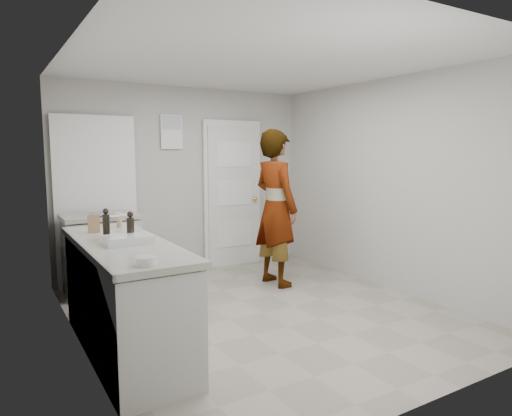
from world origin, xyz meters
TOP-DOWN VIEW (x-y plane):
  - ground at (0.00, 0.00)m, footprint 4.00×4.00m
  - room_shell at (-0.17, 1.95)m, footprint 4.00×4.00m
  - main_counter at (-1.45, -0.20)m, footprint 0.64×1.96m
  - side_counter at (-1.25, 1.55)m, footprint 0.84×0.61m
  - person at (0.68, 0.80)m, footprint 0.51×0.73m
  - cake_mix_box at (-1.56, 0.35)m, footprint 0.10×0.06m
  - spice_jar at (-1.29, 0.52)m, footprint 0.05×0.05m
  - oil_cruet_a at (-1.38, -0.17)m, footprint 0.06×0.06m
  - oil_cruet_b at (-1.54, -0.03)m, footprint 0.06×0.06m
  - baking_dish at (-1.43, -0.29)m, footprint 0.36×0.26m
  - egg_bowl at (-1.52, -1.03)m, footprint 0.14×0.14m
  - papers at (-1.16, 1.43)m, footprint 0.40×0.43m

SIDE VIEW (x-z plane):
  - ground at x=0.00m, z-range 0.00..0.00m
  - main_counter at x=-1.45m, z-range -0.04..0.89m
  - side_counter at x=-1.25m, z-range -0.03..0.89m
  - papers at x=-1.16m, z-range 0.93..0.94m
  - egg_bowl at x=-1.52m, z-range 0.92..0.98m
  - person at x=0.68m, z-range 0.00..1.91m
  - baking_dish at x=-1.43m, z-range 0.92..0.99m
  - spice_jar at x=-1.29m, z-range 0.93..1.01m
  - cake_mix_box at x=-1.56m, z-range 0.93..1.09m
  - room_shell at x=-0.17m, z-range -0.98..3.02m
  - oil_cruet_a at x=-1.38m, z-range 0.92..1.16m
  - oil_cruet_b at x=-1.54m, z-range 0.92..1.18m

